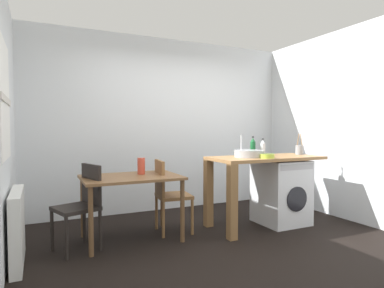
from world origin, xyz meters
TOP-DOWN VIEW (x-y plane):
  - ground_plane at (0.00, 0.00)m, footprint 5.46×5.46m
  - wall_back at (0.00, 1.75)m, footprint 4.60×0.10m
  - wall_counter_side at (2.15, 0.00)m, footprint 0.10×3.80m
  - radiator at (-2.02, 0.30)m, footprint 0.10×0.80m
  - dining_table at (-0.86, 0.52)m, footprint 1.10×0.76m
  - chair_person_seat at (-1.41, 0.45)m, footprint 0.51×0.51m
  - chair_opposite at (-0.39, 0.58)m, footprint 0.44×0.44m
  - kitchen_counter at (0.67, 0.30)m, footprint 1.50×0.68m
  - washing_machine at (1.15, 0.30)m, footprint 0.60×0.61m
  - sink_basin at (0.62, 0.30)m, footprint 0.38×0.38m
  - tap at (0.62, 0.48)m, footprint 0.02×0.02m
  - bottle_tall_green at (0.81, 0.48)m, footprint 0.07×0.07m
  - bottle_squat_brown at (0.93, 0.43)m, footprint 0.07×0.07m
  - mixing_bowl at (0.74, 0.10)m, footprint 0.19×0.19m
  - utensil_crock at (1.51, 0.35)m, footprint 0.11×0.11m
  - vase at (-0.71, 0.62)m, footprint 0.09×0.09m
  - scissors at (0.83, 0.20)m, footprint 0.15×0.06m

SIDE VIEW (x-z plane):
  - ground_plane at x=0.00m, z-range 0.00..0.00m
  - radiator at x=-2.02m, z-range 0.00..0.70m
  - washing_machine at x=1.15m, z-range 0.00..0.86m
  - chair_person_seat at x=-1.41m, z-range 0.06..0.96m
  - chair_opposite at x=-0.39m, z-range 0.06..0.96m
  - dining_table at x=-0.86m, z-range 0.27..1.01m
  - kitchen_counter at x=0.67m, z-range 0.30..1.22m
  - vase at x=-0.71m, z-range 0.74..0.94m
  - scissors at x=0.83m, z-range 0.92..0.93m
  - mixing_bowl at x=0.74m, z-range 0.92..0.98m
  - sink_basin at x=0.62m, z-range 0.92..1.01m
  - utensil_crock at x=1.51m, z-range 0.84..1.14m
  - bottle_squat_brown at x=0.93m, z-range 0.91..1.14m
  - bottle_tall_green at x=0.81m, z-range 0.91..1.17m
  - tap at x=0.62m, z-range 0.92..1.20m
  - wall_back at x=0.00m, z-range 0.00..2.70m
  - wall_counter_side at x=2.15m, z-range 0.00..2.70m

